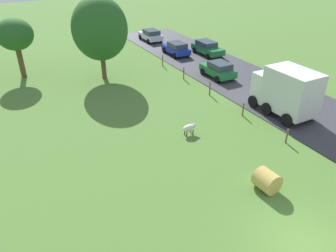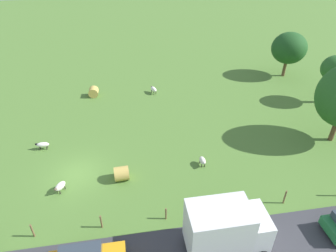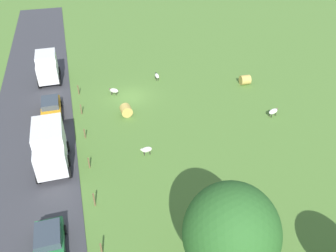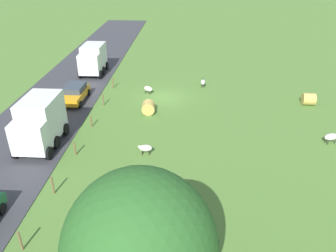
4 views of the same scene
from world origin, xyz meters
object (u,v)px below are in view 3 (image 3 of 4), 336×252
sheep_3 (157,76)px  sheep_1 (114,91)px  truck_0 (47,67)px  sheep_2 (273,111)px  hay_bale_1 (126,110)px  hay_bale_0 (245,80)px  tree_0 (231,233)px  sheep_0 (147,150)px  truck_1 (50,147)px  car_3 (49,242)px  car_4 (51,107)px

sheep_3 → sheep_1: bearing=22.1°
truck_0 → sheep_2: bearing=146.5°
sheep_1 → hay_bale_1: bearing=97.1°
hay_bale_0 → tree_0: tree_0 is taller
sheep_0 → sheep_1: 11.76m
sheep_2 → hay_bale_1: size_ratio=1.13×
sheep_1 → hay_bale_0: size_ratio=0.99×
truck_0 → truck_1: 16.63m
tree_0 → car_3: bearing=-28.0°
sheep_2 → truck_0: bearing=-33.5°
tree_0 → truck_1: bearing=-55.7°
sheep_0 → tree_0: 14.08m
sheep_3 → hay_bale_1: (5.18, 7.10, 0.07)m
sheep_0 → truck_0: bearing=-64.4°
sheep_0 → sheep_1: bearing=-84.2°
sheep_3 → car_4: car_4 is taller
car_3 → sheep_1: bearing=-109.9°
hay_bale_0 → truck_1: truck_1 is taller
sheep_3 → car_4: (12.76, 4.77, 0.35)m
hay_bale_1 → car_3: size_ratio=0.30×
sheep_3 → sheep_2: bearing=129.8°
sheep_0 → truck_1: (8.03, -0.82, 1.48)m
sheep_1 → car_3: 20.99m
truck_0 → car_3: truck_0 is taller
sheep_3 → hay_bale_1: 8.79m
sheep_2 → truck_0: size_ratio=0.29×
hay_bale_0 → tree_0: (13.03, 23.17, 4.21)m
hay_bale_0 → truck_0: truck_0 is taller
hay_bale_0 → car_3: bearing=37.9°
car_3 → sheep_0: bearing=-136.0°
sheep_2 → truck_1: truck_1 is taller
sheep_3 → hay_bale_0: bearing=157.4°
truck_1 → car_3: size_ratio=1.29×
truck_1 → truck_0: bearing=-88.8°
sheep_3 → tree_0: 27.85m
car_3 → car_4: car_3 is taller
car_3 → car_4: bearing=-90.5°
sheep_3 → car_3: size_ratio=0.32×
tree_0 → sheep_1: bearing=-83.6°
sheep_0 → tree_0: size_ratio=0.14×
hay_bale_1 → hay_bale_0: bearing=-169.2°
sheep_0 → hay_bale_1: bearing=-85.2°
sheep_0 → hay_bale_0: bearing=-146.0°
hay_bale_1 → truck_0: 13.14m
sheep_2 → sheep_3: (9.62, -11.55, -0.05)m
car_3 → car_4: size_ratio=0.85×
hay_bale_0 → car_3: (22.97, 17.90, 0.28)m
hay_bale_1 → truck_1: size_ratio=0.24×
hay_bale_0 → sheep_1: bearing=-6.6°
hay_bale_1 → car_4: bearing=-17.1°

